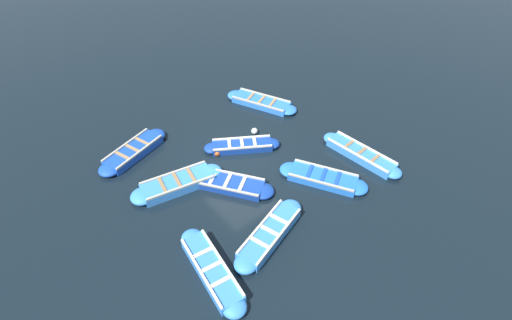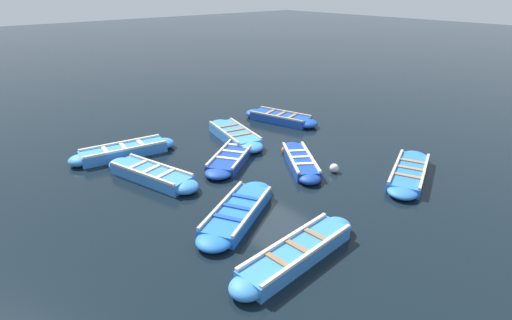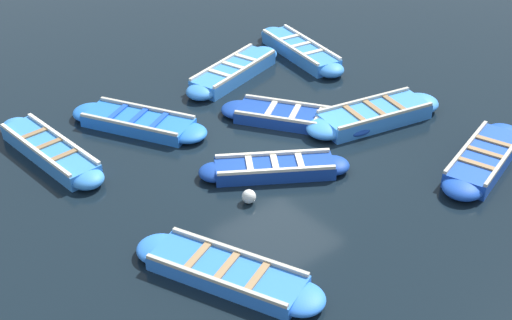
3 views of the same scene
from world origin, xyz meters
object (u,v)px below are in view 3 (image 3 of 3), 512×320
at_px(boat_outer_right, 300,51).
at_px(boat_centre, 295,118).
at_px(boat_far_corner, 138,122).
at_px(buoy_orange_near, 322,159).
at_px(boat_tucked, 275,168).
at_px(boat_stern_in, 374,115).
at_px(boat_mid_row, 484,159).
at_px(boat_end_of_row, 234,72).
at_px(boat_outer_left, 227,273).
at_px(buoy_yellow_far, 249,197).
at_px(boat_alongside, 50,151).

height_order(boat_outer_right, boat_centre, boat_outer_right).
distance_m(boat_far_corner, buoy_orange_near, 4.64).
relative_size(boat_far_corner, buoy_orange_near, 14.70).
bearing_deg(boat_tucked, boat_stern_in, 3.11).
xyz_separation_m(boat_mid_row, boat_end_of_row, (-1.52, 7.11, 0.01)).
distance_m(boat_stern_in, boat_far_corner, 5.80).
bearing_deg(buoy_orange_near, boat_mid_row, -41.46).
distance_m(boat_centre, boat_far_corner, 3.84).
height_order(boat_outer_left, boat_far_corner, boat_far_corner).
bearing_deg(boat_mid_row, boat_stern_in, 97.76).
height_order(boat_centre, buoy_yellow_far, boat_centre).
xyz_separation_m(boat_outer_left, boat_far_corner, (1.69, 5.70, 0.01)).
relative_size(boat_tucked, boat_far_corner, 0.88).
distance_m(boat_outer_right, boat_tucked, 6.32).
distance_m(boat_end_of_row, buoy_yellow_far, 5.91).
bearing_deg(boat_outer_right, boat_mid_row, -97.07).
bearing_deg(boat_outer_left, boat_end_of_row, 50.90).
bearing_deg(boat_mid_row, boat_end_of_row, 102.04).
bearing_deg(boat_stern_in, boat_end_of_row, 104.96).
height_order(boat_mid_row, boat_outer_right, boat_outer_right).
height_order(boat_outer_left, boat_alongside, boat_alongside).
relative_size(boat_far_corner, buoy_yellow_far, 12.12).
bearing_deg(boat_tucked, boat_alongside, 132.65).
distance_m(boat_outer_right, boat_alongside, 8.19).
height_order(boat_mid_row, buoy_yellow_far, boat_mid_row).
bearing_deg(boat_stern_in, boat_centre, 141.07).
height_order(buoy_orange_near, buoy_yellow_far, buoy_yellow_far).
height_order(boat_stern_in, buoy_orange_near, boat_stern_in).
bearing_deg(buoy_yellow_far, boat_centre, 32.07).
bearing_deg(boat_tucked, buoy_orange_near, -17.07).
xyz_separation_m(boat_outer_left, buoy_orange_near, (4.00, 1.68, -0.03)).
xyz_separation_m(boat_tucked, boat_centre, (1.90, 1.42, -0.01)).
height_order(boat_stern_in, boat_far_corner, boat_stern_in).
distance_m(boat_outer_right, boat_far_corner, 5.92).
distance_m(boat_mid_row, buoy_orange_near, 3.62).
relative_size(boat_outer_right, boat_far_corner, 1.06).
bearing_deg(boat_alongside, buoy_yellow_far, -60.64).
bearing_deg(boat_centre, boat_tucked, -143.12).
xyz_separation_m(boat_tucked, boat_far_corner, (-1.20, 3.68, -0.00)).
xyz_separation_m(boat_far_corner, buoy_orange_near, (2.31, -4.02, -0.03)).
bearing_deg(buoy_yellow_far, boat_stern_in, 8.07).
relative_size(boat_centre, boat_far_corner, 1.01).
bearing_deg(boat_stern_in, boat_tucked, -176.89).
bearing_deg(boat_outer_left, boat_mid_row, -6.09).
xyz_separation_m(boat_centre, boat_alongside, (-5.38, 2.36, 0.04)).
bearing_deg(boat_outer_right, boat_tucked, -137.94).
bearing_deg(boat_stern_in, boat_alongside, 152.51).
bearing_deg(boat_outer_left, boat_far_corner, 73.53).
xyz_separation_m(boat_mid_row, boat_centre, (-1.93, 4.16, -0.03)).
bearing_deg(boat_far_corner, buoy_yellow_far, -88.58).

